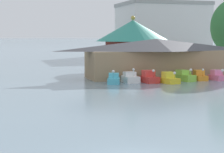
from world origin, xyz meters
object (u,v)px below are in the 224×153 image
Objects in this scene: green_roof_pavilion at (133,42)px; pedal_boat_lime at (184,76)px; boathouse at (157,57)px; pedal_boat_orange at (200,76)px; pedal_boat_white at (130,78)px; pedal_boat_pink at (217,76)px; pedal_boat_cyan at (114,79)px; pedal_boat_yellow at (169,79)px; background_building_block at (161,29)px; pedal_boat_red at (149,78)px.

pedal_boat_lime is at bearing -84.57° from green_roof_pavilion.
green_roof_pavilion reaches higher than boathouse.
pedal_boat_lime is 5.51m from boathouse.
boathouse reaches higher than pedal_boat_orange.
pedal_boat_pink is at bearing 84.92° from pedal_boat_white.
pedal_boat_cyan is 9.32m from pedal_boat_lime.
background_building_block is at bearing 145.17° from pedal_boat_yellow.
pedal_boat_red is 1.08× the size of pedal_boat_pink.
green_roof_pavilion reaches higher than pedal_boat_white.
boathouse is (-4.03, 4.59, 2.23)m from pedal_boat_orange.
pedal_boat_cyan is at bearing -114.22° from pedal_boat_yellow.
background_building_block is (25.07, 47.31, 2.92)m from green_roof_pavilion.
background_building_block reaches higher than pedal_boat_yellow.
pedal_boat_red is at bearing -101.91° from green_roof_pavilion.
pedal_boat_pink is at bearing 88.77° from pedal_boat_yellow.
pedal_boat_yellow is 0.11× the size of background_building_block.
pedal_boat_red is at bearing -97.81° from pedal_boat_lime.
pedal_boat_orange is (5.08, 2.00, -0.02)m from pedal_boat_yellow.
boathouse is at bearing -136.60° from pedal_boat_pink.
background_building_block is (30.63, 62.65, 7.08)m from pedal_boat_white.
pedal_boat_yellow is 17.84m from green_roof_pavilion.
pedal_boat_pink is 66.34m from background_building_block.
green_roof_pavilion reaches higher than pedal_boat_yellow.
boathouse is at bearing 128.54° from pedal_boat_white.
pedal_boat_pink is (9.37, 0.18, -0.07)m from pedal_boat_red.
pedal_boat_red is 2.42m from pedal_boat_yellow.
pedal_boat_white is 7.04m from pedal_boat_lime.
pedal_boat_orange is (9.31, 0.03, -0.02)m from pedal_boat_white.
pedal_boat_orange is (11.59, 0.66, 0.00)m from pedal_boat_cyan.
background_building_block reaches higher than pedal_boat_orange.
background_building_block is (19.07, 63.14, 7.09)m from pedal_boat_pink.
boathouse is at bearing -113.60° from background_building_block.
background_building_block is (26.40, 64.62, 7.07)m from pedal_boat_yellow.
pedal_boat_cyan reaches higher than pedal_boat_red.
pedal_boat_red is at bearing -120.32° from boathouse.
pedal_boat_white is at bearing -83.86° from pedal_boat_orange.
pedal_boat_pink is 0.20× the size of green_roof_pavilion.
boathouse is at bearing 142.69° from pedal_boat_red.
boathouse reaches higher than pedal_boat_red.
pedal_boat_orange is 16.30m from green_roof_pavilion.
background_building_block is at bearing 171.42° from pedal_boat_cyan.
boathouse is at bearing -132.83° from pedal_boat_orange.
background_building_block is (23.60, 62.77, 7.05)m from pedal_boat_lime.
pedal_boat_yellow is at bearing -112.22° from background_building_block.
pedal_boat_cyan is 1.09× the size of pedal_boat_orange.
pedal_boat_yellow is at bearing -62.57° from pedal_boat_orange.
pedal_boat_red is 1.00× the size of pedal_boat_yellow.
pedal_boat_pink is 17.43m from green_roof_pavilion.
pedal_boat_white reaches higher than pedal_boat_red.
green_roof_pavilion is (3.37, 16.00, 4.10)m from pedal_boat_red.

